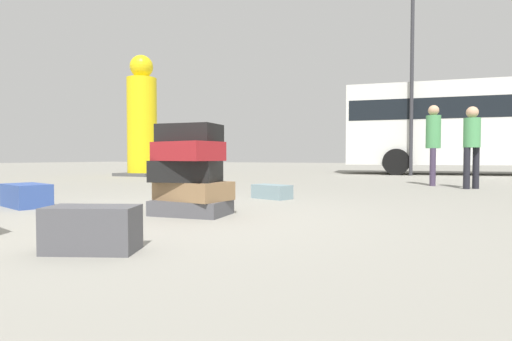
% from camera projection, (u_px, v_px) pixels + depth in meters
% --- Properties ---
extents(ground_plane, '(80.00, 80.00, 0.00)m').
position_uv_depth(ground_plane, '(181.00, 216.00, 4.14)').
color(ground_plane, gray).
extents(suitcase_tower, '(0.83, 0.71, 0.96)m').
position_uv_depth(suitcase_tower, '(190.00, 173.00, 4.20)').
color(suitcase_tower, '#4C4C51').
rests_on(suitcase_tower, ground).
extents(suitcase_charcoal_right_side, '(0.63, 0.47, 0.29)m').
position_uv_depth(suitcase_charcoal_right_side, '(92.00, 229.00, 2.55)').
color(suitcase_charcoal_right_side, '#4C4C51').
rests_on(suitcase_charcoal_right_side, ground).
extents(suitcase_slate_upright_blue, '(0.63, 0.46, 0.20)m').
position_uv_depth(suitcase_slate_upright_blue, '(272.00, 192.00, 5.86)').
color(suitcase_slate_upright_blue, gray).
rests_on(suitcase_slate_upright_blue, ground).
extents(suitcase_navy_foreground_near, '(0.75, 0.56, 0.28)m').
position_uv_depth(suitcase_navy_foreground_near, '(27.00, 195.00, 4.88)').
color(suitcase_navy_foreground_near, '#334F99').
rests_on(suitcase_navy_foreground_near, ground).
extents(person_bearded_onlooker, '(0.30, 0.30, 1.58)m').
position_uv_depth(person_bearded_onlooker, '(472.00, 140.00, 7.65)').
color(person_bearded_onlooker, black).
rests_on(person_bearded_onlooker, ground).
extents(person_tourist_with_camera, '(0.30, 0.34, 1.72)m').
position_uv_depth(person_tourist_with_camera, '(433.00, 138.00, 8.54)').
color(person_tourist_with_camera, '#3F334C').
rests_on(person_tourist_with_camera, ground).
extents(yellow_dummy_statue, '(1.34, 1.34, 3.94)m').
position_uv_depth(yellow_dummy_statue, '(142.00, 122.00, 13.13)').
color(yellow_dummy_statue, yellow).
rests_on(yellow_dummy_statue, ground).
extents(parked_bus, '(9.85, 3.71, 3.15)m').
position_uv_depth(parked_bus, '(490.00, 122.00, 13.89)').
color(parked_bus, silver).
rests_on(parked_bus, ground).
extents(lamp_post, '(0.36, 0.36, 6.26)m').
position_uv_depth(lamp_post, '(412.00, 53.00, 13.20)').
color(lamp_post, '#333338').
rests_on(lamp_post, ground).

